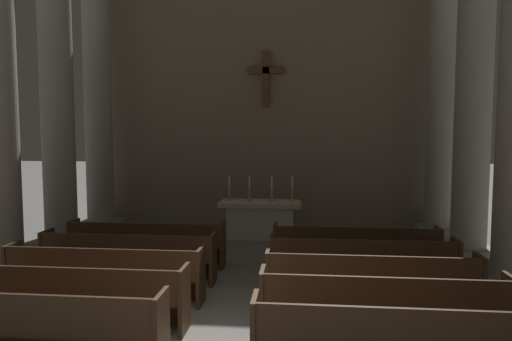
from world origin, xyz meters
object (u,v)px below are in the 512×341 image
column_left_third (57,107)px  candlestick_inner_left (249,193)px  altar (261,219)px  candlestick_outer_right (292,194)px  pew_right_row_2 (383,307)px  pew_right_row_5 (355,249)px  candlestick_inner_right (272,193)px  column_right_fourth (442,110)px  pew_left_row_3 (104,273)px  pew_left_row_1 (29,326)px  pew_left_row_2 (73,296)px  pew_right_row_3 (371,282)px  pew_right_row_4 (362,263)px  pew_left_row_5 (147,243)px  column_right_third (473,105)px  candlestick_outer_left (229,193)px  column_left_fourth (98,112)px  pew_left_row_4 (128,257)px

column_left_third → candlestick_inner_left: size_ratio=10.60×
altar → candlestick_outer_right: size_ratio=3.27×
altar → candlestick_inner_left: 0.75m
pew_right_row_2 → candlestick_outer_right: size_ratio=4.97×
pew_right_row_5 → candlestick_inner_right: bearing=124.1°
column_right_fourth → candlestick_inner_right: (-4.65, -0.98, -2.25)m
pew_left_row_3 → column_right_fourth: 9.73m
pew_left_row_1 → pew_left_row_2: bearing=90.0°
pew_right_row_3 → candlestick_inner_left: bearing=117.0°
pew_left_row_1 → pew_right_row_4: bearing=35.7°
pew_left_row_2 → pew_right_row_2: bearing=0.0°
pew_left_row_5 → candlestick_inner_right: size_ratio=4.97×
column_right_third → candlestick_inner_right: 5.32m
candlestick_outer_left → pew_right_row_4: bearing=-51.6°
pew_right_row_4 → column_right_third: column_right_third is taller
pew_right_row_2 → candlestick_inner_right: (-1.90, 5.95, 0.75)m
pew_right_row_2 → candlestick_inner_left: bearing=112.8°
column_left_fourth → candlestick_inner_left: size_ratio=10.60×
pew_left_row_2 → pew_left_row_5: size_ratio=1.00×
pew_left_row_2 → column_left_third: bearing=120.5°
pew_left_row_5 → pew_left_row_2: bearing=-90.0°
pew_left_row_4 → candlestick_outer_left: 4.15m
candlestick_outer_left → altar: bearing=-0.0°
pew_left_row_3 → pew_left_row_4: bearing=90.0°
pew_right_row_3 → column_left_fourth: bearing=140.5°
pew_left_row_2 → candlestick_inner_left: bearing=72.3°
pew_left_row_3 → pew_left_row_4: same height
candlestick_outer_left → candlestick_outer_right: (1.70, 0.00, 0.00)m
pew_right_row_3 → column_left_third: bearing=153.2°
pew_left_row_1 → candlestick_inner_left: candlestick_inner_left is taller
pew_left_row_3 → pew_right_row_3: bearing=0.0°
candlestick_inner_left → candlestick_inner_right: bearing=0.0°
pew_left_row_4 → pew_right_row_3: (4.39, -1.05, 0.00)m
pew_right_row_3 → column_left_fourth: (-7.14, 5.88, 3.00)m
column_right_fourth → pew_left_row_3: bearing=-140.5°
pew_right_row_2 → pew_left_row_3: bearing=166.5°
pew_right_row_4 → column_right_third: size_ratio=0.47×
column_right_third → candlestick_inner_left: size_ratio=10.60×
column_right_fourth → pew_left_row_2: bearing=-135.9°
column_right_fourth → candlestick_outer_right: size_ratio=10.60×
pew_right_row_5 → candlestick_outer_left: (-3.05, 2.80, 0.75)m
pew_left_row_3 → column_right_third: (7.14, 3.61, 3.00)m
column_right_fourth → pew_right_row_3: bearing=-115.1°
column_left_third → candlestick_inner_right: 5.85m
pew_left_row_1 → candlestick_outer_right: bearing=66.5°
candlestick_outer_left → candlestick_inner_left: same height
column_left_third → pew_left_row_5: bearing=-28.7°
pew_right_row_2 → pew_left_row_5: bearing=144.3°
pew_left_row_4 → pew_left_row_3: bearing=-90.0°
pew_left_row_3 → pew_right_row_2: bearing=-13.5°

